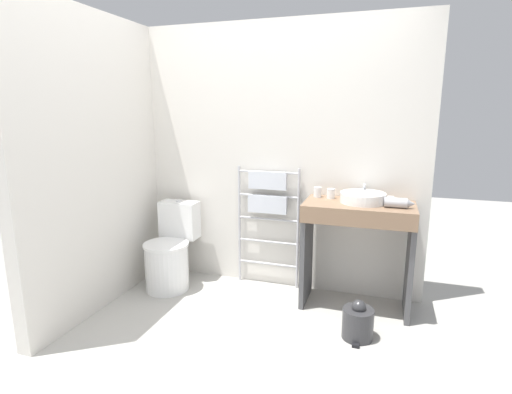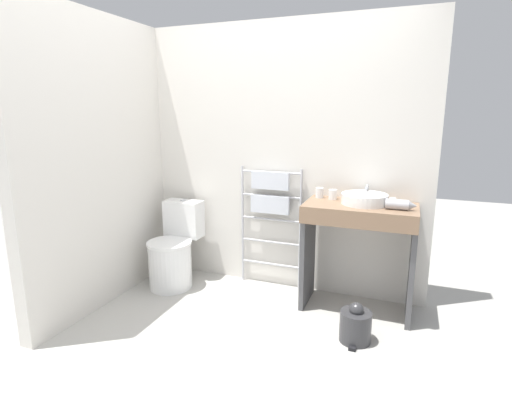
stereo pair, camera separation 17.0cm
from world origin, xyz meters
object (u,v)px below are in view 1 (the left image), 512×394
object	(u,v)px
toilet	(170,254)
trash_bin	(358,322)
hair_dryer	(398,203)
sink_basin	(363,197)
cup_near_wall	(318,192)
towel_radiator	(268,204)
cup_near_edge	(331,194)

from	to	relation	value
toilet	trash_bin	xyz separation A→B (m)	(1.73, -0.36, -0.19)
hair_dryer	trash_bin	distance (m)	0.94
sink_basin	trash_bin	size ratio (longest dim) A/B	1.22
sink_basin	trash_bin	distance (m)	0.97
toilet	cup_near_wall	distance (m)	1.47
towel_radiator	cup_near_edge	distance (m)	0.60
sink_basin	trash_bin	xyz separation A→B (m)	(0.04, -0.52, -0.82)
towel_radiator	cup_near_edge	bearing A→B (deg)	-7.85
towel_radiator	hair_dryer	size ratio (longest dim) A/B	5.02
toilet	sink_basin	xyz separation A→B (m)	(1.69, 0.15, 0.62)
sink_basin	cup_near_wall	distance (m)	0.40
sink_basin	cup_near_edge	xyz separation A→B (m)	(-0.27, 0.08, -0.00)
cup_near_edge	hair_dryer	world-z (taller)	cup_near_edge
sink_basin	cup_near_wall	size ratio (longest dim) A/B	4.21
sink_basin	hair_dryer	bearing A→B (deg)	-18.79
cup_near_wall	trash_bin	bearing A→B (deg)	-55.67
sink_basin	cup_near_edge	size ratio (longest dim) A/B	4.35
towel_radiator	trash_bin	bearing A→B (deg)	-37.39
towel_radiator	hair_dryer	xyz separation A→B (m)	(1.11, -0.25, 0.15)
towel_radiator	sink_basin	size ratio (longest dim) A/B	3.12
sink_basin	towel_radiator	bearing A→B (deg)	169.25
toilet	sink_basin	distance (m)	1.81
towel_radiator	hair_dryer	world-z (taller)	towel_radiator
toilet	towel_radiator	size ratio (longest dim) A/B	0.70
towel_radiator	trash_bin	world-z (taller)	towel_radiator
toilet	cup_near_wall	world-z (taller)	cup_near_wall
hair_dryer	trash_bin	world-z (taller)	hair_dryer
toilet	trash_bin	distance (m)	1.78
towel_radiator	trash_bin	size ratio (longest dim) A/B	3.79
trash_bin	cup_near_edge	bearing A→B (deg)	117.14
cup_near_edge	hair_dryer	distance (m)	0.56
cup_near_wall	hair_dryer	bearing A→B (deg)	-16.55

